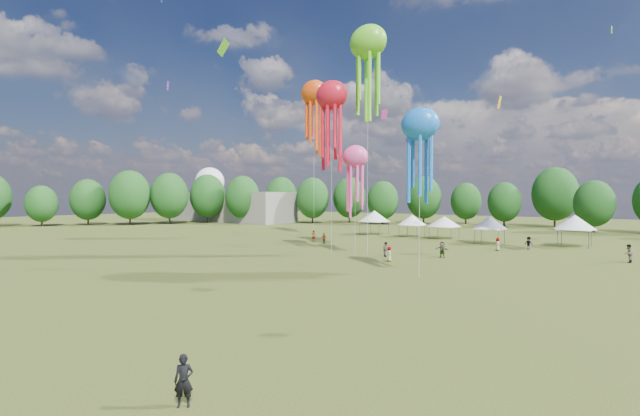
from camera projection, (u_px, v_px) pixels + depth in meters
The scene contains 10 objects.
ground at pixel (72, 344), 19.84m from camera, with size 300.00×300.00×0.00m, color #384416.
observer_main at pixel (184, 381), 13.86m from camera, with size 0.62×0.40×1.69m, color black.
spectator_near at pixel (386, 249), 48.52m from camera, with size 0.82×0.64×1.69m, color gray.
spectators_far at pixel (468, 247), 51.17m from camera, with size 39.08×20.91×1.90m.
festival_tents at pixel (452, 220), 68.03m from camera, with size 36.45×8.64×4.35m.
show_kites at pixel (429, 69), 49.39m from camera, with size 51.21×25.44×32.35m.
small_kites at pixel (411, 6), 52.69m from camera, with size 70.97×58.21×43.27m.
treeline at pixel (459, 198), 71.85m from camera, with size 201.57×95.24×13.43m.
hangar at pixel (229, 207), 120.56m from camera, with size 40.00×12.00×8.00m, color gray.
radome at pixel (210, 187), 134.84m from camera, with size 9.00×9.00×16.00m.
Camera 1 is at (20.99, -8.79, 6.77)m, focal length 24.18 mm.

